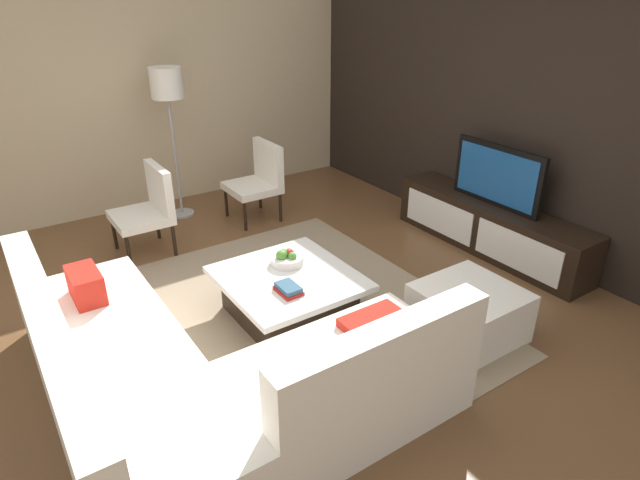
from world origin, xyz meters
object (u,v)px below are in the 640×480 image
object	(u,v)px
coffee_table	(289,295)
floor_lamp	(167,91)
media_console	(489,227)
accent_chair_near	(149,205)
accent_chair_far	(259,177)
book_stack	(288,289)
fruit_bowl	(287,258)
ottoman	(468,313)
sectional_couch	(199,375)
television	(497,176)

from	to	relation	value
coffee_table	floor_lamp	size ratio (longest dim) A/B	0.63
media_console	accent_chair_near	distance (m)	3.40
accent_chair_far	coffee_table	bearing A→B (deg)	-29.45
media_console	book_stack	xyz separation A→B (m)	(0.11, -2.42, 0.16)
accent_chair_far	book_stack	world-z (taller)	accent_chair_far
fruit_bowl	book_stack	world-z (taller)	fruit_bowl
ottoman	book_stack	world-z (taller)	book_stack
fruit_bowl	accent_chair_far	bearing A→B (deg)	158.51
floor_lamp	accent_chair_near	bearing A→B (deg)	-37.97
media_console	coffee_table	bearing A→B (deg)	-92.49
sectional_couch	ottoman	bearing A→B (deg)	79.54
ottoman	accent_chair_far	distance (m)	2.95
coffee_table	ottoman	bearing A→B (deg)	45.53
television	ottoman	world-z (taller)	television
accent_chair_near	coffee_table	bearing A→B (deg)	20.35
accent_chair_far	book_stack	bearing A→B (deg)	-30.32
sectional_couch	floor_lamp	xyz separation A→B (m)	(-3.14, 1.07, 1.13)
television	book_stack	bearing A→B (deg)	-87.29
floor_lamp	accent_chair_far	bearing A→B (deg)	51.66
coffee_table	accent_chair_near	distance (m)	1.90
sectional_couch	accent_chair_near	size ratio (longest dim) A/B	2.87
floor_lamp	television	bearing A→B (deg)	40.53
fruit_bowl	sectional_couch	bearing A→B (deg)	-54.53
fruit_bowl	floor_lamp	bearing A→B (deg)	-178.93
accent_chair_far	floor_lamp	bearing A→B (deg)	-135.64
accent_chair_near	book_stack	xyz separation A→B (m)	(2.02, 0.38, -0.08)
book_stack	sectional_couch	bearing A→B (deg)	-65.83
media_console	fruit_bowl	bearing A→B (deg)	-97.23
floor_lamp	fruit_bowl	bearing A→B (deg)	1.07
floor_lamp	accent_chair_far	size ratio (longest dim) A/B	1.92
sectional_couch	floor_lamp	bearing A→B (deg)	161.19
media_console	fruit_bowl	distance (m)	2.22
accent_chair_far	fruit_bowl	bearing A→B (deg)	-28.79
sectional_couch	floor_lamp	size ratio (longest dim) A/B	1.50
coffee_table	fruit_bowl	distance (m)	0.31
sectional_couch	accent_chair_near	distance (m)	2.48
fruit_bowl	accent_chair_far	size ratio (longest dim) A/B	0.32
coffee_table	ottoman	xyz separation A→B (m)	(0.99, 1.01, -0.00)
media_console	accent_chair_far	size ratio (longest dim) A/B	2.47
floor_lamp	accent_chair_far	xyz separation A→B (m)	(0.58, 0.74, -0.93)
floor_lamp	book_stack	size ratio (longest dim) A/B	7.74
sectional_couch	accent_chair_far	world-z (taller)	accent_chair_far
sectional_couch	ottoman	xyz separation A→B (m)	(0.37, 2.02, -0.09)
accent_chair_far	sectional_couch	bearing A→B (deg)	-42.56
accent_chair_far	book_stack	size ratio (longest dim) A/B	4.03
coffee_table	floor_lamp	bearing A→B (deg)	178.81
sectional_couch	accent_chair_near	bearing A→B (deg)	168.17
sectional_couch	fruit_bowl	distance (m)	1.37
sectional_couch	ottoman	distance (m)	2.06
media_console	floor_lamp	world-z (taller)	floor_lamp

